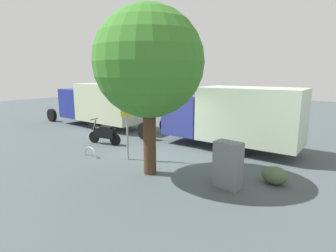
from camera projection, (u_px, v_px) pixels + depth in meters
ground_plane at (158, 157)px, 10.94m from camera, size 60.00×60.00×0.00m
box_truck_near at (229, 114)px, 11.99m from camera, size 7.71×2.33×2.78m
box_truck_far at (100, 102)px, 17.13m from camera, size 7.89×2.23×2.75m
motorcycle at (105, 134)px, 12.89m from camera, size 1.79×0.68×1.20m
stop_sign at (126, 110)px, 10.29m from camera, size 0.71×0.33×2.97m
street_tree at (149, 63)px, 8.49m from camera, size 3.53×3.53×5.47m
utility_cabinet at (228, 165)px, 7.94m from camera, size 0.83×0.54×1.40m
bike_rack_hoop at (90, 157)px, 11.02m from camera, size 0.85×0.10×0.85m
shrub_near_sign at (275, 175)px, 8.26m from camera, size 0.80×0.66×0.55m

